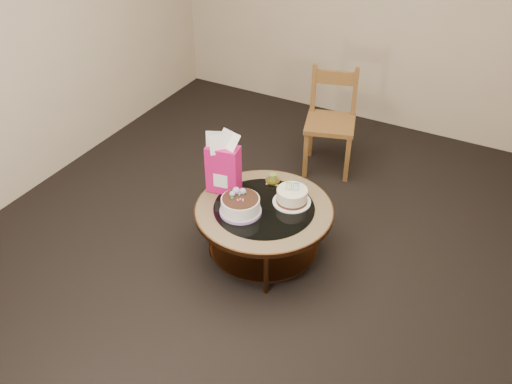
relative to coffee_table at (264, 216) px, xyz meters
The scene contains 8 objects.
ground 0.38m from the coffee_table, 164.05° to the left, with size 5.00×5.00×0.00m, color black.
room_walls 1.16m from the coffee_table, 164.05° to the left, with size 4.52×5.02×2.61m.
coffee_table is the anchor object (origin of this frame).
decorated_cake 0.23m from the coffee_table, 132.18° to the right, with size 0.30×0.30×0.18m.
cream_cake 0.25m from the coffee_table, 44.35° to the left, with size 0.28×0.28×0.18m.
gift_bag 0.49m from the coffee_table, behind, with size 0.26×0.21×0.48m.
pillar_candle 0.35m from the coffee_table, 106.02° to the left, with size 0.12×0.12×0.08m.
dining_chair 1.42m from the coffee_table, 92.39° to the left, with size 0.55×0.55×0.95m.
Camera 1 is at (1.52, -2.94, 2.95)m, focal length 40.00 mm.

